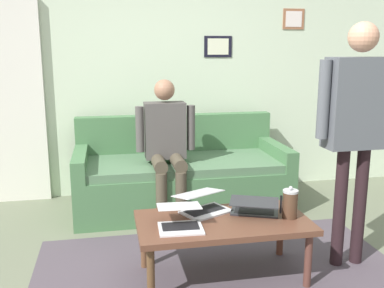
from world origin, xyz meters
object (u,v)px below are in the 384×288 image
object	(u,v)px
laptop_right	(203,205)
person_seated	(166,141)
couch	(181,177)
laptop_left	(254,208)
coffee_table	(223,226)
person_standing	(357,115)
french_press	(290,204)
interior_door	(2,103)
laptop_center	(180,220)

from	to	relation	value
laptop_right	person_seated	size ratio (longest dim) A/B	0.34
couch	laptop_left	distance (m)	1.41
coffee_table	person_standing	size ratio (longest dim) A/B	0.67
couch	french_press	distance (m)	1.58
interior_door	laptop_center	xyz separation A→B (m)	(-1.46, 2.01, -0.56)
laptop_center	coffee_table	bearing A→B (deg)	-167.64
laptop_center	laptop_left	bearing A→B (deg)	-166.49
interior_door	person_standing	bearing A→B (deg)	144.62
couch	person_standing	xyz separation A→B (m)	(-0.99, 1.42, 0.80)
coffee_table	french_press	world-z (taller)	french_press
coffee_table	laptop_left	bearing A→B (deg)	-165.06
french_press	person_seated	xyz separation A→B (m)	(0.67, -1.26, 0.21)
interior_door	laptop_left	xyz separation A→B (m)	(-2.01, 1.88, -0.56)
laptop_center	person_seated	distance (m)	1.31
person_standing	french_press	bearing A→B (deg)	7.52
interior_door	laptop_center	world-z (taller)	interior_door
coffee_table	person_seated	bearing A→B (deg)	-79.81
coffee_table	person_seated	world-z (taller)	person_seated
french_press	person_standing	bearing A→B (deg)	-172.48
couch	laptop_center	bearing A→B (deg)	80.13
coffee_table	laptop_left	world-z (taller)	laptop_left
french_press	laptop_right	bearing A→B (deg)	-23.00
couch	coffee_table	size ratio (longest dim) A/B	1.75
laptop_center	laptop_right	bearing A→B (deg)	-129.75
laptop_left	laptop_right	size ratio (longest dim) A/B	0.96
interior_door	person_standing	distance (m)	3.33
interior_door	laptop_center	distance (m)	2.55
couch	french_press	size ratio (longest dim) A/B	9.03
laptop_right	person_seated	bearing A→B (deg)	-83.28
french_press	person_seated	bearing A→B (deg)	-61.87
laptop_right	french_press	size ratio (longest dim) A/B	1.93
person_standing	interior_door	bearing A→B (deg)	-35.38
interior_door	couch	xyz separation A→B (m)	(-1.72, 0.50, -0.72)
laptop_center	person_standing	size ratio (longest dim) A/B	0.20
coffee_table	person_standing	xyz separation A→B (m)	(-0.95, -0.02, 0.73)
couch	person_standing	distance (m)	1.91
interior_door	french_press	distance (m)	3.03
laptop_right	interior_door	bearing A→B (deg)	-46.47
laptop_right	french_press	bearing A→B (deg)	157.00
person_standing	person_seated	world-z (taller)	person_standing
french_press	person_standing	size ratio (longest dim) A/B	0.13
laptop_left	couch	bearing A→B (deg)	-78.12
interior_door	couch	bearing A→B (deg)	163.65
laptop_center	person_seated	size ratio (longest dim) A/B	0.26
interior_door	coffee_table	world-z (taller)	interior_door
interior_door	person_seated	bearing A→B (deg)	154.71
french_press	laptop_left	bearing A→B (deg)	-28.36
interior_door	person_standing	world-z (taller)	interior_door
laptop_left	french_press	xyz separation A→B (m)	(-0.21, 0.11, 0.06)
interior_door	laptop_right	world-z (taller)	interior_door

